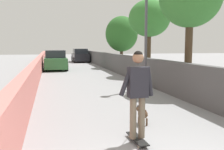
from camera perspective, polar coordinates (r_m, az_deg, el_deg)
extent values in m
plane|color=gray|center=(16.65, -6.97, 0.00)|extent=(80.00, 80.00, 0.00)
cube|color=#CC726B|center=(14.50, -16.56, 1.03)|extent=(48.00, 0.30, 1.12)
cube|color=#4C4C4C|center=(15.20, 3.97, 1.88)|extent=(48.00, 0.30, 1.31)
cylinder|color=#473523|center=(11.53, 16.80, 4.77)|extent=(0.32, 0.32, 3.18)
cylinder|color=#473523|center=(16.65, 8.26, 4.90)|extent=(0.26, 0.26, 2.85)
ellipsoid|color=#387A33|center=(16.73, 8.39, 12.52)|extent=(2.64, 2.64, 2.36)
cylinder|color=#473523|center=(22.30, 2.15, 4.39)|extent=(0.27, 0.27, 2.07)
ellipsoid|color=#2D6628|center=(22.31, 2.17, 9.22)|extent=(2.80, 2.80, 3.06)
cylinder|color=#4C4C51|center=(11.21, 7.62, 8.23)|extent=(0.12, 0.12, 4.47)
cube|color=black|center=(5.22, 5.67, -14.02)|extent=(0.80, 0.22, 0.02)
cylinder|color=beige|center=(5.46, 3.89, -13.53)|extent=(0.06, 0.03, 0.06)
cylinder|color=beige|center=(5.51, 5.31, -13.37)|extent=(0.06, 0.03, 0.06)
cylinder|color=beige|center=(4.97, 6.07, -15.64)|extent=(0.06, 0.03, 0.06)
cylinder|color=beige|center=(5.02, 7.62, -15.43)|extent=(0.06, 0.03, 0.06)
cylinder|color=#726651|center=(5.06, 4.76, -9.63)|extent=(0.13, 0.13, 0.83)
cylinder|color=#726651|center=(5.12, 6.68, -9.45)|extent=(0.13, 0.13, 0.83)
cube|color=#26262D|center=(4.94, 5.82, -1.62)|extent=(0.23, 0.38, 0.59)
cylinder|color=#26262D|center=(4.86, 3.18, -1.46)|extent=(0.10, 0.29, 0.58)
cylinder|color=#26262D|center=(5.03, 8.38, -1.41)|extent=(0.09, 0.18, 0.59)
sphere|color=#9E7051|center=(4.89, 5.89, 3.90)|extent=(0.22, 0.22, 0.22)
sphere|color=black|center=(4.89, 5.90, 4.35)|extent=(0.19, 0.19, 0.19)
ellipsoid|color=brown|center=(6.25, 6.94, -8.66)|extent=(0.35, 0.23, 0.22)
sphere|color=brown|center=(6.44, 6.16, -7.54)|extent=(0.15, 0.15, 0.15)
cone|color=black|center=(6.41, 5.83, -6.88)|extent=(0.05, 0.05, 0.06)
cone|color=black|center=(6.44, 6.50, -6.82)|extent=(0.05, 0.05, 0.06)
cylinder|color=brown|center=(6.38, 6.03, -10.00)|extent=(0.04, 0.04, 0.18)
cylinder|color=brown|center=(6.42, 7.04, -9.90)|extent=(0.04, 0.04, 0.18)
cylinder|color=brown|center=(6.18, 6.78, -10.56)|extent=(0.04, 0.04, 0.18)
cylinder|color=brown|center=(6.22, 7.82, -10.45)|extent=(0.04, 0.04, 0.18)
cylinder|color=brown|center=(6.03, 7.75, -8.46)|extent=(0.13, 0.03, 0.13)
cylinder|color=black|center=(5.59, 6.44, -5.67)|extent=(1.04, 0.52, 0.66)
cube|color=#336B38|center=(20.62, -12.59, 2.73)|extent=(3.92, 1.70, 0.80)
cube|color=#262B33|center=(20.59, -12.64, 4.62)|extent=(2.04, 1.50, 0.60)
cylinder|color=black|center=(21.85, -14.73, 2.25)|extent=(0.64, 0.22, 0.64)
cylinder|color=black|center=(21.88, -10.58, 2.36)|extent=(0.64, 0.22, 0.64)
cylinder|color=black|center=(19.42, -14.82, 1.73)|extent=(0.64, 0.22, 0.64)
cylinder|color=black|center=(19.46, -10.16, 1.85)|extent=(0.64, 0.22, 0.64)
cube|color=black|center=(29.85, -7.16, 4.00)|extent=(4.04, 1.70, 0.80)
cube|color=#262B33|center=(29.83, -7.17, 5.31)|extent=(2.10, 1.50, 0.60)
cylinder|color=black|center=(31.03, -8.87, 3.63)|extent=(0.64, 0.22, 0.64)
cylinder|color=black|center=(31.21, -5.98, 3.69)|extent=(0.64, 0.22, 0.64)
cylinder|color=black|center=(28.54, -8.43, 3.38)|extent=(0.64, 0.22, 0.64)
cylinder|color=black|center=(28.73, -5.29, 3.45)|extent=(0.64, 0.22, 0.64)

